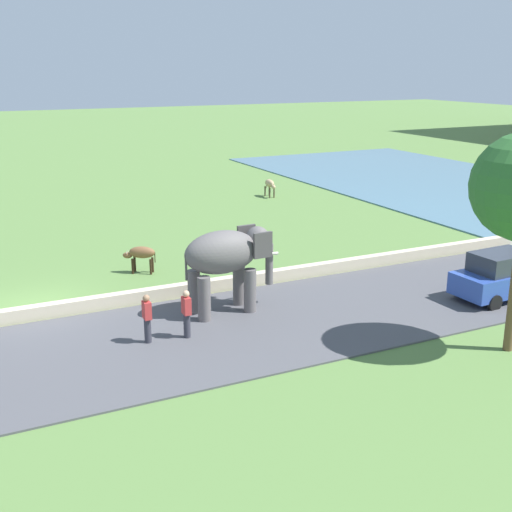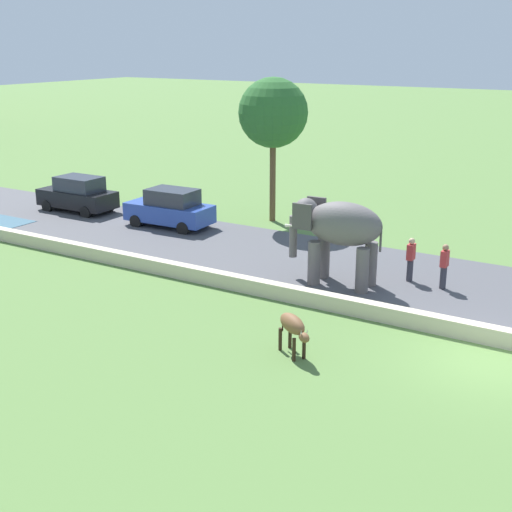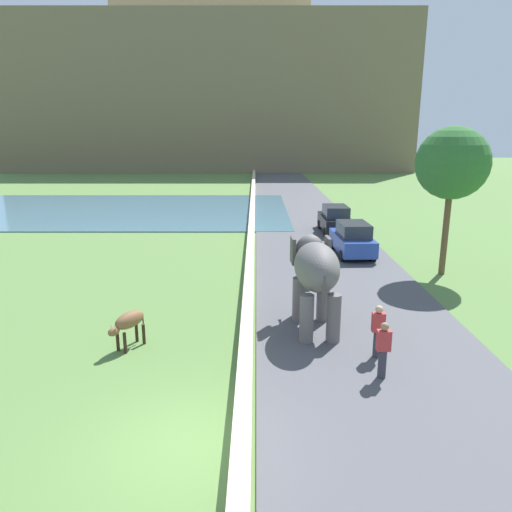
{
  "view_description": "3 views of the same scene",
  "coord_description": "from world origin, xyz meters",
  "px_view_note": "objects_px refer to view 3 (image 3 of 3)",
  "views": [
    {
      "loc": [
        23.37,
        -2.52,
        8.41
      ],
      "look_at": [
        1.37,
        8.24,
        1.26
      ],
      "focal_mm": 46.18,
      "sensor_mm": 36.0,
      "label": 1
    },
    {
      "loc": [
        -17.53,
        -3.36,
        8.17
      ],
      "look_at": [
        0.31,
        7.51,
        1.66
      ],
      "focal_mm": 48.6,
      "sensor_mm": 36.0,
      "label": 2
    },
    {
      "loc": [
        1.49,
        -8.77,
        6.44
      ],
      "look_at": [
        1.59,
        11.16,
        1.22
      ],
      "focal_mm": 33.72,
      "sensor_mm": 36.0,
      "label": 3
    }
  ],
  "objects_px": {
    "person_beside_elephant": "(376,330)",
    "car_black": "(333,219)",
    "person_trailing": "(381,349)",
    "cow_brown": "(126,323)",
    "car_blue": "(350,239)",
    "elephant": "(313,271)"
  },
  "relations": [
    {
      "from": "person_trailing",
      "to": "car_blue",
      "type": "height_order",
      "value": "car_blue"
    },
    {
      "from": "person_trailing",
      "to": "car_blue",
      "type": "distance_m",
      "value": 13.22
    },
    {
      "from": "person_beside_elephant",
      "to": "car_black",
      "type": "distance_m",
      "value": 17.7
    },
    {
      "from": "elephant",
      "to": "car_blue",
      "type": "bearing_deg",
      "value": 72.02
    },
    {
      "from": "car_blue",
      "to": "car_black",
      "type": "bearing_deg",
      "value": 90.02
    },
    {
      "from": "person_trailing",
      "to": "car_black",
      "type": "bearing_deg",
      "value": 84.72
    },
    {
      "from": "person_beside_elephant",
      "to": "car_blue",
      "type": "bearing_deg",
      "value": 82.41
    },
    {
      "from": "elephant",
      "to": "cow_brown",
      "type": "height_order",
      "value": "elephant"
    },
    {
      "from": "elephant",
      "to": "person_trailing",
      "type": "bearing_deg",
      "value": -67.05
    },
    {
      "from": "car_blue",
      "to": "cow_brown",
      "type": "bearing_deg",
      "value": -128.63
    },
    {
      "from": "cow_brown",
      "to": "person_beside_elephant",
      "type": "bearing_deg",
      "value": -5.37
    },
    {
      "from": "elephant",
      "to": "car_blue",
      "type": "height_order",
      "value": "elephant"
    },
    {
      "from": "person_trailing",
      "to": "cow_brown",
      "type": "xyz_separation_m",
      "value": [
        -7.19,
        1.93,
        -0.04
      ]
    },
    {
      "from": "person_trailing",
      "to": "car_black",
      "type": "xyz_separation_m",
      "value": [
        1.74,
        18.87,
        0.03
      ]
    },
    {
      "from": "person_beside_elephant",
      "to": "car_blue",
      "type": "xyz_separation_m",
      "value": [
        1.58,
        11.86,
        0.03
      ]
    },
    {
      "from": "car_blue",
      "to": "cow_brown",
      "type": "height_order",
      "value": "car_blue"
    },
    {
      "from": "car_black",
      "to": "cow_brown",
      "type": "xyz_separation_m",
      "value": [
        -8.93,
        -16.94,
        -0.06
      ]
    },
    {
      "from": "car_black",
      "to": "cow_brown",
      "type": "height_order",
      "value": "car_black"
    },
    {
      "from": "elephant",
      "to": "person_trailing",
      "type": "relative_size",
      "value": 2.15
    },
    {
      "from": "elephant",
      "to": "car_blue",
      "type": "relative_size",
      "value": 0.86
    },
    {
      "from": "car_black",
      "to": "car_blue",
      "type": "distance_m",
      "value": 5.77
    },
    {
      "from": "person_trailing",
      "to": "cow_brown",
      "type": "height_order",
      "value": "person_trailing"
    }
  ]
}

